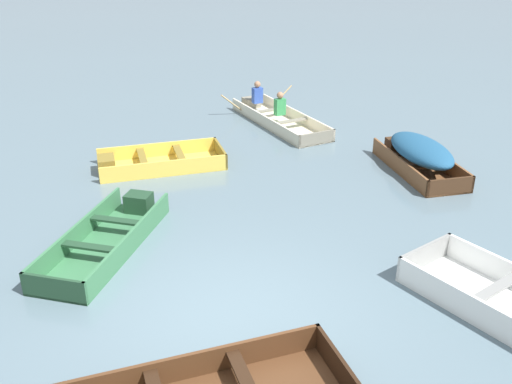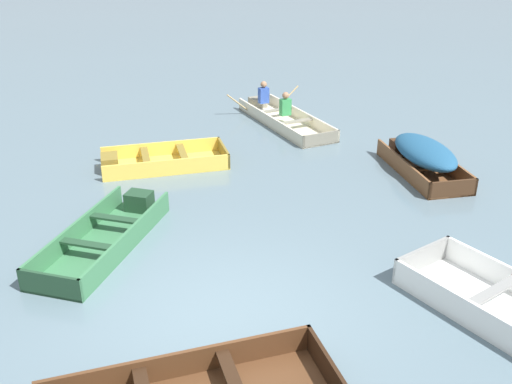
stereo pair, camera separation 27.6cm
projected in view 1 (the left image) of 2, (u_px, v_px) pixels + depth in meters
name	position (u px, v px, depth m)	size (l,w,h in m)	color
ground_plane	(233.00, 321.00, 7.75)	(80.00, 80.00, 0.00)	slate
skiff_green_near_moored	(109.00, 237.00, 9.57)	(1.56, 3.18, 0.39)	#387047
skiff_wooden_brown_mid_moored	(420.00, 153.00, 12.34)	(1.75, 2.77, 0.72)	brown
skiff_yellow_far_moored	(155.00, 162.00, 12.64)	(2.99, 2.08, 0.36)	#E5BC47
rowboat_cream_with_crew	(276.00, 116.00, 15.57)	(3.09, 3.72, 0.90)	beige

